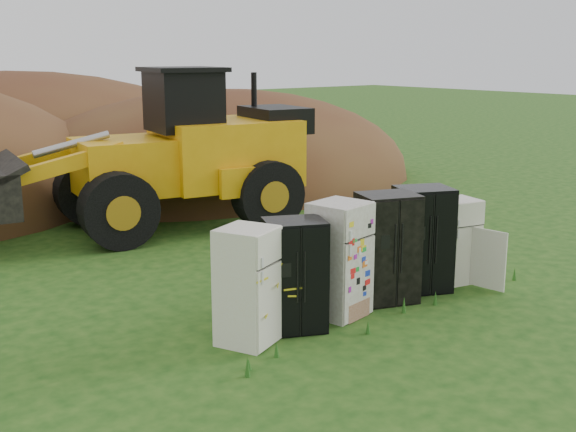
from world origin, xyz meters
The scene contains 10 objects.
ground centered at (0.00, 0.00, 0.00)m, with size 120.00×120.00×0.00m, color #194412.
fridge_leftmost centered at (-2.49, -0.02, 0.87)m, with size 0.77×0.74×1.75m, color silver, non-canonical shape.
fridge_black_side centered at (-1.61, -0.03, 0.87)m, with size 0.91×0.72×1.74m, color black, non-canonical shape.
fridge_sticker centered at (-0.65, 0.02, 0.94)m, with size 0.84×0.77×1.88m, color silver, non-canonical shape.
fridge_dark_mid centered at (0.47, 0.03, 0.94)m, with size 0.96×0.78×1.88m, color black, non-canonical shape.
fridge_black_right centered at (1.39, 0.04, 0.94)m, with size 0.94×0.78×1.88m, color black, non-canonical shape.
fridge_open_door centered at (2.25, -0.03, 0.79)m, with size 0.71×0.66×1.57m, color silver, non-canonical shape.
wheel_loader centered at (-0.37, 7.11, 1.93)m, with size 7.98×3.24×3.86m, color #E6A30F, non-canonical shape.
dirt_mound_right centered at (4.65, 11.77, 0.00)m, with size 14.40×10.56×6.09m, color #4E2619.
dirt_mound_back centered at (-0.02, 18.33, 0.00)m, with size 17.63×11.75×7.14m, color #4E2619.
Camera 1 is at (-8.24, -8.27, 4.21)m, focal length 45.00 mm.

